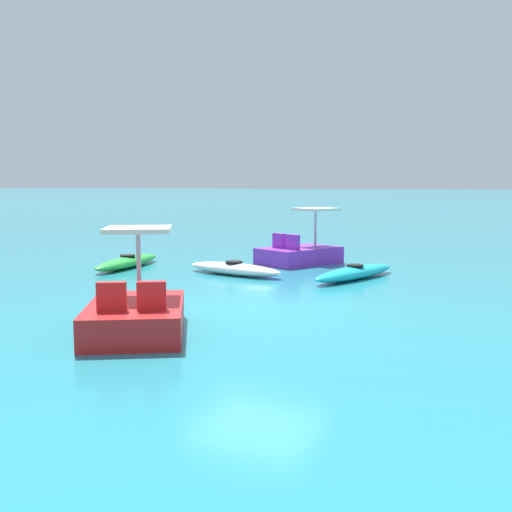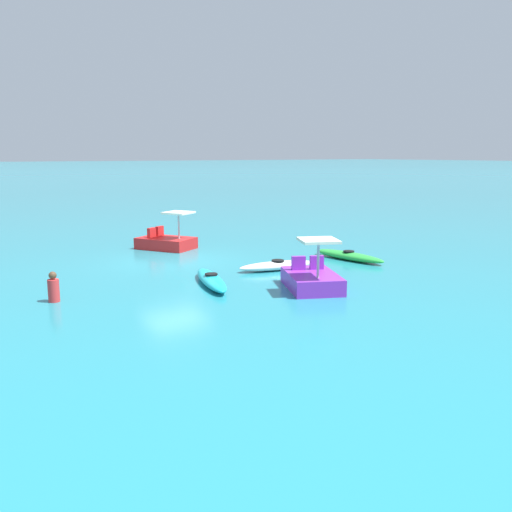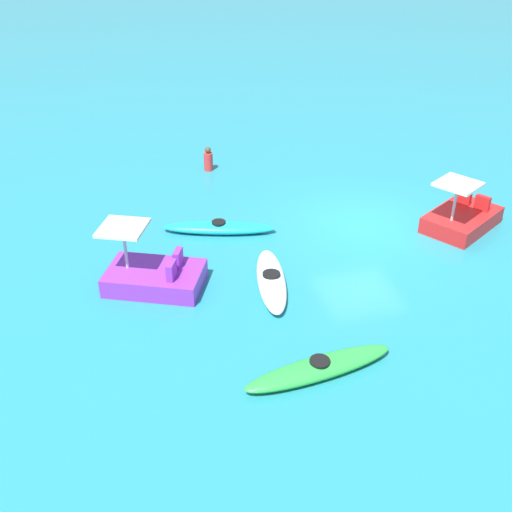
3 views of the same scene
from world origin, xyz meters
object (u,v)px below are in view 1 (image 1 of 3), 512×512
at_px(pedal_boat_red, 136,313).
at_px(kayak_white, 234,269).
at_px(pedal_boat_purple, 300,253).
at_px(kayak_cyan, 355,273).
at_px(kayak_green, 128,262).

bearing_deg(pedal_boat_red, kayak_white, 14.08).
distance_m(kayak_white, pedal_boat_purple, 2.99).
xyz_separation_m(kayak_cyan, kayak_white, (-0.73, 3.12, 0.00)).
bearing_deg(pedal_boat_purple, kayak_green, 125.20).
bearing_deg(pedal_boat_purple, pedal_boat_red, -174.55).
relative_size(kayak_green, pedal_boat_purple, 1.24).
bearing_deg(kayak_green, kayak_cyan, -83.17).
relative_size(kayak_white, pedal_boat_purple, 1.10).
relative_size(kayak_cyan, pedal_boat_purple, 1.21).
height_order(pedal_boat_red, pedal_boat_purple, same).
distance_m(kayak_green, pedal_boat_red, 8.11).
xyz_separation_m(kayak_green, pedal_boat_red, (-6.32, -5.07, 0.17)).
bearing_deg(kayak_white, kayak_cyan, -76.82).
relative_size(pedal_boat_red, pedal_boat_purple, 1.01).
height_order(kayak_white, pedal_boat_purple, pedal_boat_purple).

